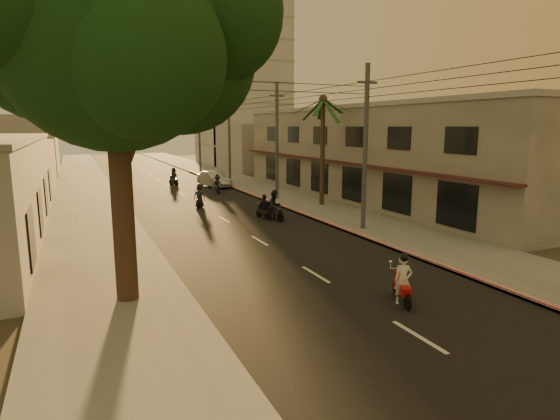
{
  "coord_description": "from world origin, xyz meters",
  "views": [
    {
      "loc": [
        -8.35,
        -13.43,
        5.7
      ],
      "look_at": [
        0.85,
        7.34,
        1.64
      ],
      "focal_mm": 30.0,
      "sensor_mm": 36.0,
      "label": 1
    }
  ],
  "objects_px": {
    "scooter_far_a": "(199,197)",
    "broadleaf_tree": "(125,34)",
    "palm_tree": "(323,106)",
    "scooter_red": "(403,281)",
    "parked_car": "(214,179)",
    "scooter_mid_b": "(264,208)",
    "scooter_far_c": "(174,177)",
    "scooter_far_b": "(217,185)",
    "scooter_mid_a": "(274,206)"
  },
  "relations": [
    {
      "from": "scooter_mid_a",
      "to": "scooter_far_b",
      "type": "relative_size",
      "value": 1.13
    },
    {
      "from": "scooter_red",
      "to": "scooter_far_c",
      "type": "relative_size",
      "value": 0.96
    },
    {
      "from": "scooter_red",
      "to": "parked_car",
      "type": "height_order",
      "value": "scooter_red"
    },
    {
      "from": "scooter_mid_b",
      "to": "parked_car",
      "type": "relative_size",
      "value": 0.33
    },
    {
      "from": "parked_car",
      "to": "scooter_far_b",
      "type": "bearing_deg",
      "value": -112.43
    },
    {
      "from": "parked_car",
      "to": "scooter_mid_b",
      "type": "bearing_deg",
      "value": -105.15
    },
    {
      "from": "scooter_mid_b",
      "to": "scooter_far_c",
      "type": "distance_m",
      "value": 19.28
    },
    {
      "from": "scooter_far_b",
      "to": "scooter_far_c",
      "type": "xyz_separation_m",
      "value": [
        -2.31,
        7.15,
        0.04
      ]
    },
    {
      "from": "palm_tree",
      "to": "scooter_far_b",
      "type": "xyz_separation_m",
      "value": [
        -5.11,
        9.23,
        -6.38
      ]
    },
    {
      "from": "broadleaf_tree",
      "to": "scooter_mid_b",
      "type": "distance_m",
      "value": 16.2
    },
    {
      "from": "scooter_far_b",
      "to": "scooter_far_a",
      "type": "bearing_deg",
      "value": -109.24
    },
    {
      "from": "scooter_red",
      "to": "scooter_mid_b",
      "type": "bearing_deg",
      "value": 106.86
    },
    {
      "from": "scooter_red",
      "to": "scooter_mid_b",
      "type": "xyz_separation_m",
      "value": [
        1.2,
        14.98,
        -0.05
      ]
    },
    {
      "from": "scooter_far_c",
      "to": "scooter_far_b",
      "type": "bearing_deg",
      "value": -87.95
    },
    {
      "from": "broadleaf_tree",
      "to": "parked_car",
      "type": "bearing_deg",
      "value": 69.11
    },
    {
      "from": "palm_tree",
      "to": "scooter_mid_b",
      "type": "relative_size",
      "value": 5.19
    },
    {
      "from": "palm_tree",
      "to": "scooter_mid_a",
      "type": "distance_m",
      "value": 8.89
    },
    {
      "from": "broadleaf_tree",
      "to": "scooter_mid_b",
      "type": "xyz_separation_m",
      "value": [
        8.97,
        11.03,
        -7.76
      ]
    },
    {
      "from": "palm_tree",
      "to": "scooter_mid_b",
      "type": "xyz_separation_m",
      "value": [
        -5.64,
        -2.82,
        -6.44
      ]
    },
    {
      "from": "scooter_far_a",
      "to": "parked_car",
      "type": "xyz_separation_m",
      "value": [
        4.18,
        10.8,
        -0.04
      ]
    },
    {
      "from": "broadleaf_tree",
      "to": "scooter_far_b",
      "type": "relative_size",
      "value": 7.1
    },
    {
      "from": "scooter_mid_a",
      "to": "scooter_far_a",
      "type": "relative_size",
      "value": 1.11
    },
    {
      "from": "palm_tree",
      "to": "parked_car",
      "type": "height_order",
      "value": "palm_tree"
    },
    {
      "from": "broadleaf_tree",
      "to": "palm_tree",
      "type": "height_order",
      "value": "broadleaf_tree"
    },
    {
      "from": "parked_car",
      "to": "scooter_far_c",
      "type": "xyz_separation_m",
      "value": [
        -3.26,
        2.82,
        0.06
      ]
    },
    {
      "from": "palm_tree",
      "to": "scooter_far_c",
      "type": "bearing_deg",
      "value": 114.37
    },
    {
      "from": "scooter_far_b",
      "to": "parked_car",
      "type": "distance_m",
      "value": 4.43
    },
    {
      "from": "palm_tree",
      "to": "scooter_far_c",
      "type": "relative_size",
      "value": 4.62
    },
    {
      "from": "scooter_far_a",
      "to": "broadleaf_tree",
      "type": "bearing_deg",
      "value": -92.18
    },
    {
      "from": "scooter_far_b",
      "to": "parked_car",
      "type": "relative_size",
      "value": 0.36
    },
    {
      "from": "broadleaf_tree",
      "to": "scooter_red",
      "type": "distance_m",
      "value": 11.64
    },
    {
      "from": "scooter_far_b",
      "to": "scooter_red",
      "type": "bearing_deg",
      "value": -86.46
    },
    {
      "from": "scooter_red",
      "to": "scooter_far_a",
      "type": "bearing_deg",
      "value": 115.61
    },
    {
      "from": "palm_tree",
      "to": "scooter_red",
      "type": "relative_size",
      "value": 4.81
    },
    {
      "from": "scooter_mid_b",
      "to": "scooter_far_c",
      "type": "bearing_deg",
      "value": 82.82
    },
    {
      "from": "parked_car",
      "to": "scooter_mid_a",
      "type": "bearing_deg",
      "value": -103.61
    },
    {
      "from": "scooter_mid_a",
      "to": "broadleaf_tree",
      "type": "bearing_deg",
      "value": -145.3
    },
    {
      "from": "scooter_red",
      "to": "scooter_far_a",
      "type": "distance_m",
      "value": 20.6
    },
    {
      "from": "scooter_red",
      "to": "scooter_mid_a",
      "type": "relative_size",
      "value": 0.89
    },
    {
      "from": "scooter_far_b",
      "to": "parked_car",
      "type": "xyz_separation_m",
      "value": [
        0.95,
        4.32,
        -0.02
      ]
    },
    {
      "from": "parked_car",
      "to": "scooter_far_c",
      "type": "distance_m",
      "value": 4.31
    },
    {
      "from": "scooter_mid_a",
      "to": "scooter_mid_b",
      "type": "distance_m",
      "value": 0.81
    },
    {
      "from": "scooter_mid_a",
      "to": "scooter_far_c",
      "type": "relative_size",
      "value": 1.09
    },
    {
      "from": "broadleaf_tree",
      "to": "parked_car",
      "type": "height_order",
      "value": "broadleaf_tree"
    },
    {
      "from": "scooter_mid_b",
      "to": "parked_car",
      "type": "distance_m",
      "value": 16.44
    },
    {
      "from": "scooter_far_a",
      "to": "palm_tree",
      "type": "bearing_deg",
      "value": 0.3
    },
    {
      "from": "scooter_red",
      "to": "broadleaf_tree",
      "type": "bearing_deg",
      "value": 174.55
    },
    {
      "from": "scooter_far_c",
      "to": "broadleaf_tree",
      "type": "bearing_deg",
      "value": -119.23
    },
    {
      "from": "palm_tree",
      "to": "parked_car",
      "type": "distance_m",
      "value": 15.55
    },
    {
      "from": "broadleaf_tree",
      "to": "scooter_far_c",
      "type": "bearing_deg",
      "value": 76.61
    }
  ]
}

